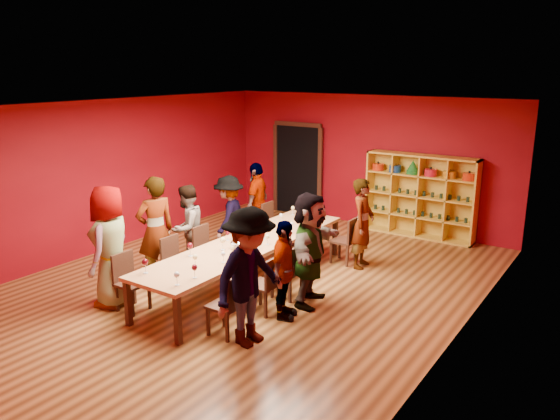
# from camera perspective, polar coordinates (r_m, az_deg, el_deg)

# --- Properties ---
(room_shell) EXTENTS (7.10, 9.10, 3.04)m
(room_shell) POSITION_cam_1_polar(r_m,az_deg,el_deg) (8.96, -3.48, 1.13)
(room_shell) COLOR brown
(room_shell) RESTS_ON ground
(tasting_table) EXTENTS (1.10, 4.50, 0.75)m
(tasting_table) POSITION_cam_1_polar(r_m,az_deg,el_deg) (9.18, -3.41, -3.73)
(tasting_table) COLOR tan
(tasting_table) RESTS_ON ground
(doorway) EXTENTS (1.40, 0.17, 2.30)m
(doorway) POSITION_cam_1_polar(r_m,az_deg,el_deg) (13.61, 1.95, 4.24)
(doorway) COLOR black
(doorway) RESTS_ON ground
(shelving_unit) EXTENTS (2.40, 0.40, 1.80)m
(shelving_unit) POSITION_cam_1_polar(r_m,az_deg,el_deg) (12.16, 14.48, 1.83)
(shelving_unit) COLOR gold
(shelving_unit) RESTS_ON ground
(chair_person_left_0) EXTENTS (0.42, 0.42, 0.89)m
(chair_person_left_0) POSITION_cam_1_polar(r_m,az_deg,el_deg) (8.64, -15.56, -6.91)
(chair_person_left_0) COLOR black
(chair_person_left_0) RESTS_ON ground
(person_left_0) EXTENTS (0.83, 1.05, 1.89)m
(person_left_0) POSITION_cam_1_polar(r_m,az_deg,el_deg) (8.76, -17.29, -3.63)
(person_left_0) COLOR pink
(person_left_0) RESTS_ON ground
(chair_person_left_1) EXTENTS (0.42, 0.42, 0.89)m
(chair_person_left_1) POSITION_cam_1_polar(r_m,az_deg,el_deg) (9.26, -10.94, -5.16)
(chair_person_left_1) COLOR black
(chair_person_left_1) RESTS_ON ground
(person_left_1) EXTENTS (0.68, 0.80, 1.87)m
(person_left_1) POSITION_cam_1_polar(r_m,az_deg,el_deg) (9.41, -12.87, -2.13)
(person_left_1) COLOR #15163B
(person_left_1) RESTS_ON ground
(chair_person_left_2) EXTENTS (0.42, 0.42, 0.89)m
(chair_person_left_2) POSITION_cam_1_polar(r_m,az_deg,el_deg) (9.77, -7.77, -3.94)
(chair_person_left_2) COLOR black
(chair_person_left_2) RESTS_ON ground
(person_left_2) EXTENTS (0.52, 0.82, 1.58)m
(person_left_2) POSITION_cam_1_polar(r_m,az_deg,el_deg) (9.97, -9.68, -1.87)
(person_left_2) COLOR #CB8895
(person_left_2) RESTS_ON ground
(chair_person_left_3) EXTENTS (0.42, 0.42, 0.89)m
(chair_person_left_3) POSITION_cam_1_polar(r_m,az_deg,el_deg) (10.47, -4.25, -2.56)
(chair_person_left_3) COLOR black
(chair_person_left_3) RESTS_ON ground
(person_left_3) EXTENTS (0.77, 1.12, 1.61)m
(person_left_3) POSITION_cam_1_polar(r_m,az_deg,el_deg) (10.54, -5.34, -0.72)
(person_left_3) COLOR #C68593
(person_left_3) RESTS_ON ground
(chair_person_left_4) EXTENTS (0.42, 0.42, 0.89)m
(chair_person_left_4) POSITION_cam_1_polar(r_m,az_deg,el_deg) (11.30, -0.87, -1.22)
(chair_person_left_4) COLOR black
(chair_person_left_4) RESTS_ON ground
(person_left_4) EXTENTS (0.72, 1.08, 1.70)m
(person_left_4) POSITION_cam_1_polar(r_m,az_deg,el_deg) (11.41, -2.40, 0.78)
(person_left_4) COLOR #5A79BA
(person_left_4) RESTS_ON ground
(chair_person_right_0) EXTENTS (0.42, 0.42, 0.89)m
(chair_person_right_0) POSITION_cam_1_polar(r_m,az_deg,el_deg) (7.57, -5.29, -9.59)
(chair_person_right_0) COLOR black
(chair_person_right_0) RESTS_ON ground
(person_right_0) EXTENTS (0.58, 1.25, 1.88)m
(person_right_0) POSITION_cam_1_polar(r_m,az_deg,el_deg) (7.19, -3.19, -7.03)
(person_right_0) COLOR pink
(person_right_0) RESTS_ON ground
(chair_person_right_1) EXTENTS (0.42, 0.42, 0.89)m
(chair_person_right_1) POSITION_cam_1_polar(r_m,az_deg,el_deg) (8.21, -1.35, -7.52)
(chair_person_right_1) COLOR black
(chair_person_right_1) RESTS_ON ground
(person_right_1) EXTENTS (0.67, 0.96, 1.49)m
(person_right_1) POSITION_cam_1_polar(r_m,az_deg,el_deg) (7.96, 0.40, -6.31)
(person_right_1) COLOR silver
(person_right_1) RESTS_ON ground
(chair_person_right_2) EXTENTS (0.42, 0.42, 0.89)m
(chair_person_right_2) POSITION_cam_1_polar(r_m,az_deg,el_deg) (8.71, 1.17, -6.17)
(chair_person_right_2) COLOR black
(chair_person_right_2) RESTS_ON ground
(person_right_2) EXTENTS (0.85, 1.72, 1.79)m
(person_right_2) POSITION_cam_1_polar(r_m,az_deg,el_deg) (8.40, 3.15, -4.09)
(person_right_2) COLOR #151A3B
(person_right_2) RESTS_ON ground
(chair_person_right_4) EXTENTS (0.42, 0.42, 0.89)m
(chair_person_right_4) POSITION_cam_1_polar(r_m,az_deg,el_deg) (10.30, 7.07, -2.94)
(chair_person_right_4) COLOR black
(chair_person_right_4) RESTS_ON ground
(person_right_4) EXTENTS (0.53, 0.67, 1.66)m
(person_right_4) POSITION_cam_1_polar(r_m,az_deg,el_deg) (10.07, 8.62, -1.40)
(person_right_4) COLOR tan
(person_right_4) RESTS_ON ground
(wine_glass_0) EXTENTS (0.09, 0.09, 0.22)m
(wine_glass_0) POSITION_cam_1_polar(r_m,az_deg,el_deg) (8.57, -9.38, -3.78)
(wine_glass_0) COLOR silver
(wine_glass_0) RESTS_ON tasting_table
(wine_glass_1) EXTENTS (0.07, 0.07, 0.18)m
(wine_glass_1) POSITION_cam_1_polar(r_m,az_deg,el_deg) (9.27, -5.50, -2.44)
(wine_glass_1) COLOR silver
(wine_glass_1) RESTS_ON tasting_table
(wine_glass_2) EXTENTS (0.07, 0.07, 0.18)m
(wine_glass_2) POSITION_cam_1_polar(r_m,az_deg,el_deg) (9.02, -1.32, -2.85)
(wine_glass_2) COLOR silver
(wine_glass_2) RESTS_ON tasting_table
(wine_glass_3) EXTENTS (0.09, 0.09, 0.22)m
(wine_glass_3) POSITION_cam_1_polar(r_m,az_deg,el_deg) (10.40, 3.79, -0.30)
(wine_glass_3) COLOR silver
(wine_glass_3) RESTS_ON tasting_table
(wine_glass_4) EXTENTS (0.07, 0.07, 0.18)m
(wine_glass_4) POSITION_cam_1_polar(r_m,az_deg,el_deg) (10.00, -2.02, -1.06)
(wine_glass_4) COLOR silver
(wine_glass_4) RESTS_ON tasting_table
(wine_glass_5) EXTENTS (0.09, 0.09, 0.22)m
(wine_glass_5) POSITION_cam_1_polar(r_m,az_deg,el_deg) (9.31, -1.66, -2.10)
(wine_glass_5) COLOR silver
(wine_glass_5) RESTS_ON tasting_table
(wine_glass_6) EXTENTS (0.08, 0.08, 0.21)m
(wine_glass_6) POSITION_cam_1_polar(r_m,az_deg,el_deg) (8.41, -4.95, -4.06)
(wine_glass_6) COLOR silver
(wine_glass_6) RESTS_ON tasting_table
(wine_glass_7) EXTENTS (0.07, 0.07, 0.18)m
(wine_glass_7) POSITION_cam_1_polar(r_m,az_deg,el_deg) (10.81, 1.35, 0.16)
(wine_glass_7) COLOR silver
(wine_glass_7) RESTS_ON tasting_table
(wine_glass_8) EXTENTS (0.07, 0.07, 0.18)m
(wine_glass_8) POSITION_cam_1_polar(r_m,az_deg,el_deg) (9.55, 1.06, -1.84)
(wine_glass_8) COLOR silver
(wine_glass_8) RESTS_ON tasting_table
(wine_glass_9) EXTENTS (0.08, 0.08, 0.19)m
(wine_glass_9) POSITION_cam_1_polar(r_m,az_deg,el_deg) (8.14, -8.86, -4.95)
(wine_glass_9) COLOR silver
(wine_glass_9) RESTS_ON tasting_table
(wine_glass_10) EXTENTS (0.08, 0.08, 0.20)m
(wine_glass_10) POSITION_cam_1_polar(r_m,az_deg,el_deg) (7.50, -10.74, -6.72)
(wine_glass_10) COLOR silver
(wine_glass_10) RESTS_ON tasting_table
(wine_glass_11) EXTENTS (0.08, 0.08, 0.20)m
(wine_glass_11) POSITION_cam_1_polar(r_m,az_deg,el_deg) (8.81, -2.30, -3.19)
(wine_glass_11) COLOR silver
(wine_glass_11) RESTS_ON tasting_table
(wine_glass_12) EXTENTS (0.09, 0.09, 0.22)m
(wine_glass_12) POSITION_cam_1_polar(r_m,az_deg,el_deg) (8.78, -6.01, -3.21)
(wine_glass_12) COLOR silver
(wine_glass_12) RESTS_ON tasting_table
(wine_glass_13) EXTENTS (0.08, 0.08, 0.21)m
(wine_glass_13) POSITION_cam_1_polar(r_m,az_deg,el_deg) (10.00, -1.45, -0.95)
(wine_glass_13) COLOR silver
(wine_glass_13) RESTS_ON tasting_table
(wine_glass_14) EXTENTS (0.08, 0.08, 0.19)m
(wine_glass_14) POSITION_cam_1_polar(r_m,az_deg,el_deg) (9.69, 1.22, -1.55)
(wine_glass_14) COLOR silver
(wine_glass_14) RESTS_ON tasting_table
(wine_glass_15) EXTENTS (0.07, 0.07, 0.18)m
(wine_glass_15) POSITION_cam_1_polar(r_m,az_deg,el_deg) (10.26, 0.11, -0.64)
(wine_glass_15) COLOR silver
(wine_glass_15) RESTS_ON tasting_table
(wine_glass_16) EXTENTS (0.07, 0.07, 0.18)m
(wine_glass_16) POSITION_cam_1_polar(r_m,az_deg,el_deg) (8.25, -5.96, -4.65)
(wine_glass_16) COLOR silver
(wine_glass_16) RESTS_ON tasting_table
(wine_glass_17) EXTENTS (0.08, 0.08, 0.19)m
(wine_glass_17) POSITION_cam_1_polar(r_m,az_deg,el_deg) (9.32, -4.74, -2.26)
(wine_glass_17) COLOR silver
(wine_glass_17) RESTS_ON tasting_table
(wine_glass_18) EXTENTS (0.09, 0.09, 0.22)m
(wine_glass_18) POSITION_cam_1_polar(r_m,az_deg,el_deg) (8.01, -13.92, -5.37)
(wine_glass_18) COLOR silver
(wine_glass_18) RESTS_ON tasting_table
(wine_glass_19) EXTENTS (0.08, 0.08, 0.20)m
(wine_glass_19) POSITION_cam_1_polar(r_m,az_deg,el_deg) (7.71, -8.93, -6.02)
(wine_glass_19) COLOR silver
(wine_glass_19) RESTS_ON tasting_table
(spittoon_bowl) EXTENTS (0.29, 0.29, 0.16)m
(spittoon_bowl) POSITION_cam_1_polar(r_m,az_deg,el_deg) (8.92, -4.31, -3.51)
(spittoon_bowl) COLOR #B8BBC0
(spittoon_bowl) RESTS_ON tasting_table
(carafe_a) EXTENTS (0.11, 0.11, 0.24)m
(carafe_a) POSITION_cam_1_polar(r_m,az_deg,el_deg) (9.51, -2.74, -2.06)
(carafe_a) COLOR silver
(carafe_a) RESTS_ON tasting_table
(carafe_b) EXTENTS (0.13, 0.13, 0.27)m
(carafe_b) POSITION_cam_1_polar(r_m,az_deg,el_deg) (8.45, -4.77, -4.20)
(carafe_b) COLOR silver
(carafe_b) RESTS_ON tasting_table
(wine_bottle) EXTENTS (0.10, 0.10, 0.31)m
(wine_bottle) POSITION_cam_1_polar(r_m,az_deg,el_deg) (10.58, 4.22, -0.28)
(wine_bottle) COLOR #163C1D
(wine_bottle) RESTS_ON tasting_table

